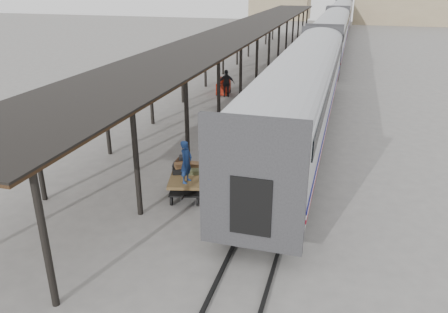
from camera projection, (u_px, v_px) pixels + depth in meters
name	position (u px, v px, depth m)	size (l,w,h in m)	color
ground	(194.00, 194.00, 17.43)	(160.00, 160.00, 0.00)	slate
train	(331.00, 33.00, 45.65)	(3.45, 76.01, 4.01)	silver
canopy	(249.00, 28.00, 38.13)	(4.90, 64.30, 4.15)	#422B19
rails	(329.00, 58.00, 46.83)	(1.54, 150.00, 0.12)	black
building_far	(404.00, 1.00, 81.70)	(18.00, 10.00, 8.00)	tan
building_left	(280.00, 4.00, 91.79)	(12.00, 8.00, 6.00)	tan
baggage_cart	(187.00, 179.00, 17.25)	(1.80, 2.63, 0.86)	brown
suitcase_stack	(185.00, 166.00, 17.46)	(1.29, 1.20, 0.57)	#323134
luggage_tug	(224.00, 87.00, 32.28)	(0.88, 1.39, 1.20)	maroon
porter	(186.00, 162.00, 16.22)	(0.60, 0.39, 1.65)	navy
pedestrian	(227.00, 83.00, 31.46)	(1.15, 0.48, 1.97)	black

